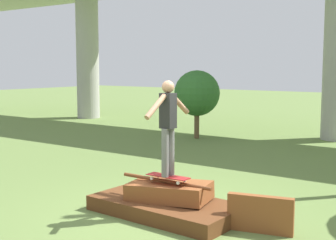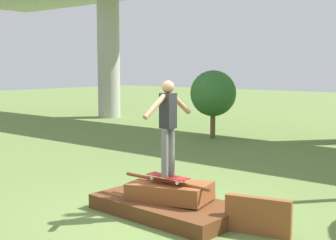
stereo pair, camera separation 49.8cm
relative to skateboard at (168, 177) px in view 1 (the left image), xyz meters
name	(u,v)px [view 1 (the left image)]	position (x,y,z in m)	size (l,w,h in m)	color
ground_plane	(165,214)	(-0.10, 0.06, -0.69)	(80.00, 80.00, 0.00)	olive
scrap_pile	(166,203)	(-0.09, 0.08, -0.49)	(2.62, 1.40, 0.62)	#5B3319
scrap_plank_loose	(260,214)	(1.60, 0.19, -0.40)	(1.01, 0.37, 0.58)	brown
skateboard	(168,177)	(0.00, 0.00, 0.00)	(0.78, 0.23, 0.09)	maroon
skater	(168,121)	(0.00, 0.00, 0.94)	(0.22, 1.20, 1.60)	slate
tree_behind_right	(197,93)	(-4.24, 7.71, 0.91)	(1.61, 1.61, 2.41)	brown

